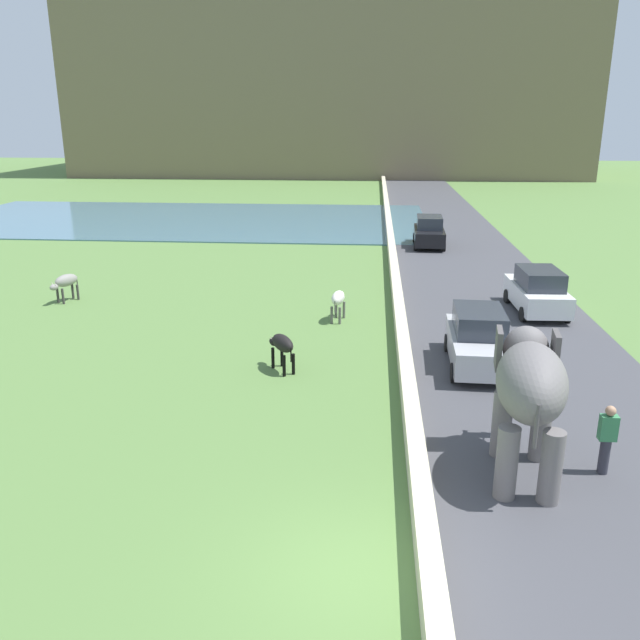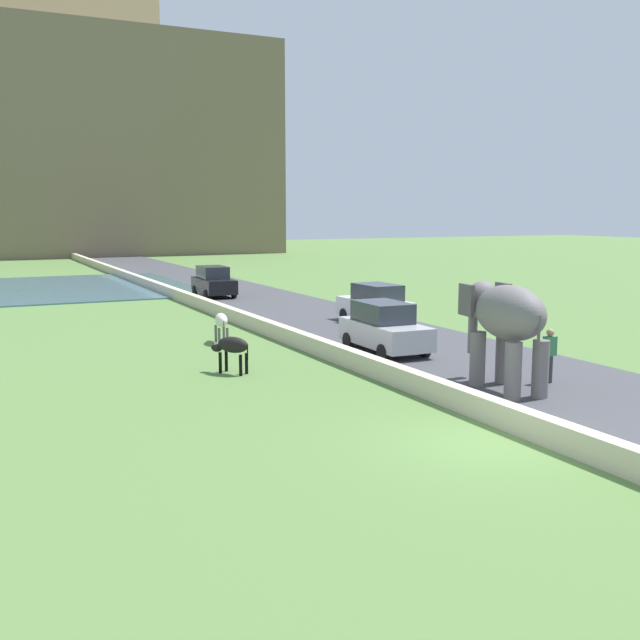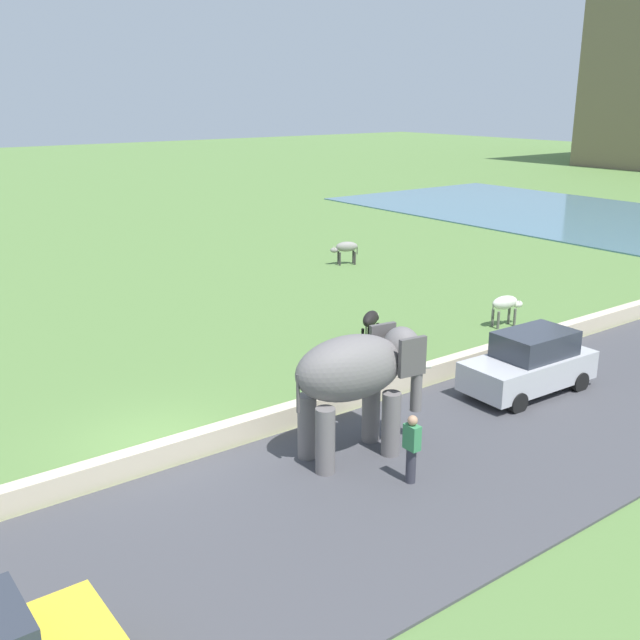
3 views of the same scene
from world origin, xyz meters
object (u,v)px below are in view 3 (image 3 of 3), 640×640
object	(u,v)px
cow_white	(506,304)
cow_black	(371,320)
cow_grey	(346,248)
person_beside_elephant	(412,448)
elephant	(358,374)
car_silver	(530,363)

from	to	relation	value
cow_white	cow_black	xyz separation A→B (m)	(-1.41, -5.22, 0.00)
cow_white	cow_grey	bearing A→B (deg)	171.60
person_beside_elephant	elephant	bearing A→B (deg)	-177.62
elephant	cow_grey	world-z (taller)	elephant
person_beside_elephant	cow_black	bearing A→B (deg)	144.77
elephant	car_silver	world-z (taller)	elephant
person_beside_elephant	cow_black	size ratio (longest dim) A/B	1.22
car_silver	elephant	bearing A→B (deg)	-89.76
cow_grey	person_beside_elephant	bearing A→B (deg)	-34.89
person_beside_elephant	cow_grey	bearing A→B (deg)	145.11
elephant	cow_grey	distance (m)	20.26
person_beside_elephant	cow_black	xyz separation A→B (m)	(-7.70, 5.44, -0.04)
cow_grey	car_silver	bearing A→B (deg)	-20.99
elephant	car_silver	distance (m)	6.40
car_silver	cow_white	bearing A→B (deg)	135.63
elephant	cow_black	world-z (taller)	elephant
car_silver	cow_white	distance (m)	6.33
cow_black	cow_white	bearing A→B (deg)	74.87
elephant	car_silver	size ratio (longest dim) A/B	0.87
elephant	cow_grey	xyz separation A→B (m)	(-15.97, 12.42, -1.20)
car_silver	person_beside_elephant	bearing A→B (deg)	-74.22
person_beside_elephant	car_silver	world-z (taller)	car_silver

